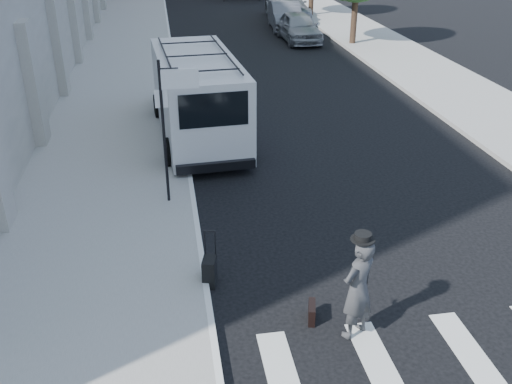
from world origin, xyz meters
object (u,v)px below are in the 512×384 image
object	(u,v)px
briefcase	(312,312)
parked_car_c	(287,6)
cargo_van	(197,96)
businessman	(358,289)
parked_car_a	(299,27)
parked_car_b	(285,16)
suitcase	(210,271)

from	to	relation	value
briefcase	parked_car_c	distance (m)	30.86
parked_car_c	cargo_van	bearing A→B (deg)	-109.79
briefcase	cargo_van	bearing A→B (deg)	111.85
businessman	briefcase	bearing A→B (deg)	-68.66
briefcase	parked_car_a	xyz separation A→B (m)	(5.19, 23.23, 0.61)
cargo_van	parked_car_b	xyz separation A→B (m)	(6.52, 17.08, -0.54)
suitcase	cargo_van	bearing A→B (deg)	101.04
suitcase	cargo_van	size ratio (longest dim) A/B	0.16
parked_car_b	parked_car_c	size ratio (longest dim) A/B	0.85
businessman	parked_car_c	xyz separation A→B (m)	(5.44, 30.73, -0.13)
businessman	parked_car_a	distance (m)	24.15
parked_car_a	parked_car_c	bearing A→B (deg)	81.30
briefcase	parked_car_b	size ratio (longest dim) A/B	0.09
suitcase	businessman	bearing A→B (deg)	-24.95
cargo_van	parked_car_b	bearing A→B (deg)	65.12
suitcase	parked_car_b	bearing A→B (deg)	88.46
suitcase	parked_car_a	world-z (taller)	parked_car_a
businessman	parked_car_a	bearing A→B (deg)	-132.55
briefcase	parked_car_c	xyz separation A→B (m)	(6.08, 30.25, 0.65)
businessman	cargo_van	world-z (taller)	cargo_van
cargo_van	parked_car_a	distance (m)	15.10
briefcase	businessman	bearing A→B (deg)	-22.98
parked_car_a	parked_car_c	distance (m)	7.07
suitcase	cargo_van	world-z (taller)	cargo_van
suitcase	parked_car_b	size ratio (longest dim) A/B	0.23
briefcase	cargo_van	world-z (taller)	cargo_van
suitcase	cargo_van	xyz separation A→B (m)	(0.38, 8.22, 1.04)
suitcase	parked_car_c	size ratio (longest dim) A/B	0.20
parked_car_b	parked_car_c	bearing A→B (deg)	80.79
parked_car_c	businessman	bearing A→B (deg)	-100.10
cargo_van	businessman	bearing A→B (deg)	-83.01
parked_car_c	briefcase	bearing A→B (deg)	-101.42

